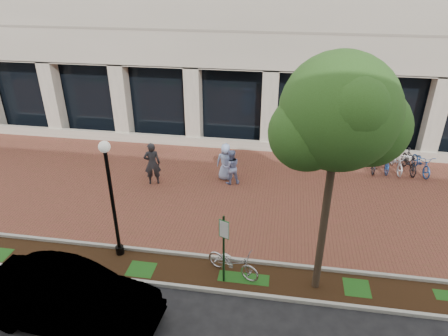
# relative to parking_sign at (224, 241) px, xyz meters

# --- Properties ---
(ground) EXTENTS (120.00, 120.00, 0.00)m
(ground) POSITION_rel_parking_sign_xyz_m (-1.28, 5.50, -1.55)
(ground) COLOR black
(ground) RESTS_ON ground
(brick_plaza) EXTENTS (40.00, 9.00, 0.01)m
(brick_plaza) POSITION_rel_parking_sign_xyz_m (-1.28, 5.50, -1.55)
(brick_plaza) COLOR brown
(brick_plaza) RESTS_ON ground
(planting_strip) EXTENTS (40.00, 1.50, 0.01)m
(planting_strip) POSITION_rel_parking_sign_xyz_m (-1.28, 0.25, -1.55)
(planting_strip) COLOR black
(planting_strip) RESTS_ON ground
(curb_plaza_side) EXTENTS (40.00, 0.12, 0.12)m
(curb_plaza_side) POSITION_rel_parking_sign_xyz_m (-1.28, 1.00, -1.49)
(curb_plaza_side) COLOR #A7A89E
(curb_plaza_side) RESTS_ON ground
(curb_street_side) EXTENTS (40.00, 0.12, 0.12)m
(curb_street_side) POSITION_rel_parking_sign_xyz_m (-1.28, -0.50, -1.49)
(curb_street_side) COLOR #A7A89E
(curb_street_side) RESTS_ON ground
(parking_sign) EXTENTS (0.34, 0.07, 2.44)m
(parking_sign) POSITION_rel_parking_sign_xyz_m (0.00, 0.00, 0.00)
(parking_sign) COLOR #123418
(parking_sign) RESTS_ON ground
(lamppost) EXTENTS (0.36, 0.36, 4.19)m
(lamppost) POSITION_rel_parking_sign_xyz_m (-3.71, 0.77, 0.82)
(lamppost) COLOR black
(lamppost) RESTS_ON ground
(street_tree) EXTENTS (3.56, 2.97, 7.12)m
(street_tree) POSITION_rel_parking_sign_xyz_m (2.87, 0.28, 3.89)
(street_tree) COLOR #403024
(street_tree) RESTS_ON ground
(locked_bicycle) EXTENTS (1.93, 1.28, 0.96)m
(locked_bicycle) POSITION_rel_parking_sign_xyz_m (0.24, 0.39, -1.07)
(locked_bicycle) COLOR #BBBBBF
(locked_bicycle) RESTS_ON ground
(pedestrian_left) EXTENTS (0.83, 0.67, 1.98)m
(pedestrian_left) POSITION_rel_parking_sign_xyz_m (-4.10, 5.66, -0.56)
(pedestrian_left) COLOR #242428
(pedestrian_left) RESTS_ON ground
(pedestrian_mid) EXTENTS (0.95, 0.84, 1.62)m
(pedestrian_mid) POSITION_rel_parking_sign_xyz_m (-0.67, 6.23, -0.74)
(pedestrian_mid) COLOR #8E9ED4
(pedestrian_mid) RESTS_ON ground
(pedestrian_right) EXTENTS (0.86, 0.58, 1.74)m
(pedestrian_right) POSITION_rel_parking_sign_xyz_m (-0.97, 6.60, -0.68)
(pedestrian_right) COLOR #97B0E1
(pedestrian_right) RESTS_ON ground
(bollard) EXTENTS (0.12, 0.12, 0.92)m
(bollard) POSITION_rel_parking_sign_xyz_m (2.92, 9.50, -1.09)
(bollard) COLOR #ACACB0
(bollard) RESTS_ON ground
(bike_rack_cluster) EXTENTS (3.05, 1.96, 1.10)m
(bike_rack_cluster) POSITION_rel_parking_sign_xyz_m (6.93, 8.67, -1.04)
(bike_rack_cluster) COLOR black
(bike_rack_cluster) RESTS_ON ground
(sedan_near_curb) EXTENTS (5.05, 2.14, 1.62)m
(sedan_near_curb) POSITION_rel_parking_sign_xyz_m (-3.88, -2.16, -0.74)
(sedan_near_curb) COLOR silver
(sedan_near_curb) RESTS_ON ground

